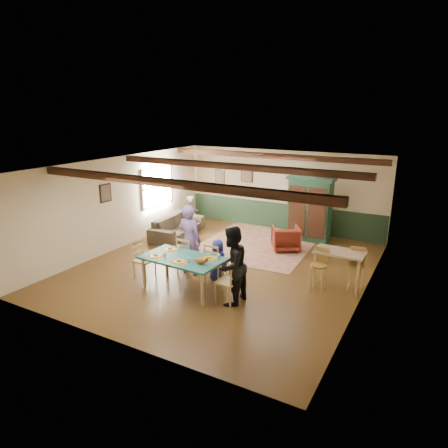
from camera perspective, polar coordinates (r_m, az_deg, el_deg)
The scene contains 35 objects.
floor at distance 10.58m, azimuth 0.07°, elevation -6.16°, with size 8.00×8.00×0.00m, color #472E14.
wall_back at distance 13.69m, azimuth 8.23°, elevation 4.77°, with size 7.00×0.02×2.70m, color beige.
wall_left at distance 12.17m, azimuth -14.52°, elevation 2.99°, with size 0.02×8.00×2.70m, color beige.
wall_right at distance 9.05m, azimuth 19.86°, elevation -1.98°, with size 0.02×8.00×2.70m, color beige.
ceiling at distance 9.87m, azimuth 0.07°, elevation 8.49°, with size 7.00×8.00×0.02m, color silver.
wainscot_back at distance 13.87m, azimuth 8.05°, elevation 1.11°, with size 6.95×0.03×0.90m, color #1B311F.
ceiling_beam_front at distance 7.97m, azimuth -7.99°, elevation 5.82°, with size 6.95×0.16×0.16m, color black.
ceiling_beam_mid at distance 10.23m, azimuth 1.17°, elevation 8.25°, with size 6.95×0.16×0.16m, color black.
ceiling_beam_back at distance 12.57m, azimuth 6.80°, elevation 9.63°, with size 6.95×0.16×0.16m, color black.
window_left at distance 13.37m, azimuth -9.51°, elevation 5.31°, with size 0.06×1.60×1.30m, color white, non-canonical shape.
picture_left_wall at distance 11.65m, azimuth -16.57°, elevation 4.27°, with size 0.04×0.42×0.52m, color #7C715A, non-canonical shape.
picture_back_a at distance 14.08m, azimuth 3.28°, elevation 7.09°, with size 0.45×0.04×0.55m, color #7C715A, non-canonical shape.
picture_back_b at distance 14.61m, azimuth -0.64°, elevation 6.85°, with size 0.38×0.04×0.48m, color #7C715A, non-canonical shape.
dining_table at distance 9.25m, azimuth -5.87°, elevation -7.04°, with size 1.86×1.03×0.77m, color #1F635C, non-canonical shape.
dining_chair_far_left at distance 9.99m, azimuth -5.17°, elevation -4.58°, with size 0.43×0.45×0.98m, color tan, non-canonical shape.
dining_chair_far_right at distance 9.55m, azimuth -1.18°, elevation -5.52°, with size 0.43×0.45×0.98m, color tan, non-canonical shape.
dining_chair_end_left at distance 9.94m, azimuth -11.35°, elevation -4.96°, with size 0.43×0.45×0.98m, color tan, non-canonical shape.
dining_chair_end_right at distance 8.59m, azimuth 0.47°, elevation -8.10°, with size 0.43×0.45×0.98m, color tan, non-canonical shape.
person_man at distance 9.92m, azimuth -4.94°, elevation -2.27°, with size 0.65×0.43×1.78m, color #7B62A8.
person_woman at distance 8.40m, azimuth 1.08°, elevation -6.00°, with size 0.83×0.65×1.70m, color black.
person_child at distance 9.60m, azimuth -0.91°, elevation -5.21°, with size 0.51×0.33×1.04m, color navy.
cat at distance 8.68m, azimuth -3.39°, elevation -5.16°, with size 0.37×0.14×0.19m, color #CB6023, non-canonical shape.
place_setting_near_left at distance 9.25m, azimuth -9.73°, elevation -4.26°, with size 0.41×0.31×0.11m, color yellow, non-canonical shape.
place_setting_near_center at distance 8.84m, azimuth -6.44°, elevation -5.10°, with size 0.41×0.31×0.11m, color yellow, non-canonical shape.
place_setting_far_left at distance 9.61m, azimuth -7.70°, elevation -3.36°, with size 0.41×0.31×0.11m, color yellow, non-canonical shape.
place_setting_far_right at distance 8.97m, azimuth -2.05°, elevation -4.68°, with size 0.41×0.31×0.11m, color yellow, non-canonical shape.
area_rug at distance 12.35m, azimuth 4.80°, elevation -2.84°, with size 3.17×3.77×0.01m, color #BEAC8A.
armoire at distance 12.69m, azimuth 12.15°, elevation 2.10°, with size 1.43×0.57×2.02m, color #153625.
armchair at distance 11.84m, azimuth 8.81°, elevation -2.03°, with size 0.77×0.79×0.72m, color #49130E.
sofa at distance 13.10m, azimuth -6.67°, elevation -0.29°, with size 2.27×0.89×0.66m, color #372E22.
end_table at distance 14.29m, azimuth -4.79°, elevation 0.91°, with size 0.44×0.44×0.54m, color black, non-canonical shape.
table_lamp at distance 14.16m, azimuth -4.84°, elevation 2.91°, with size 0.27×0.27×0.49m, color tan, non-canonical shape.
counter_table at distance 9.58m, azimuth 16.00°, elevation -6.32°, with size 1.10×0.64×0.91m, color beige, non-canonical shape.
bar_stool_left at distance 9.28m, azimuth 13.33°, elevation -6.51°, with size 0.36×0.40×1.02m, color #AB8642, non-canonical shape.
bar_stool_right at distance 9.60m, azimuth 18.33°, elevation -6.23°, with size 0.35×0.39×1.00m, color #AB8642, non-canonical shape.
Camera 1 is at (4.73, -8.56, 4.03)m, focal length 32.00 mm.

